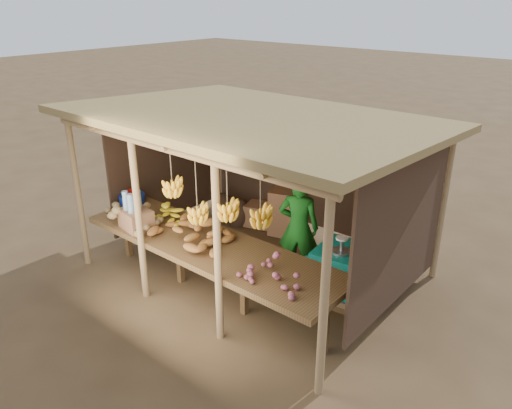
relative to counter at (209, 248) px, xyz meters
The scene contains 13 objects.
ground 1.20m from the counter, 90.00° to the left, with size 60.00×60.00×0.00m, color brown.
stall_structure 1.53m from the counter, 86.27° to the left, with size 4.70×3.50×2.43m.
counter is the anchor object (origin of this frame).
potato_heap 1.41m from the counter, behind, with size 1.10×0.66×0.37m, color #92764B, non-canonical shape.
sweet_potato_heap 0.35m from the counter, behind, with size 1.09×0.66×0.36m, color #A4642A, non-canonical shape.
onion_heap 1.25m from the counter, ahead, with size 0.75×0.45×0.35m, color #A7515F, non-canonical shape.
banana_pile 0.99m from the counter, behind, with size 0.56×0.33×0.35m, color yellow, non-canonical shape.
tomato_basin 1.92m from the counter, behind, with size 0.40×0.40×0.21m.
bottle_box 1.18m from the counter, 164.71° to the right, with size 0.48×0.40×0.55m.
vendor 1.32m from the counter, 63.76° to the left, with size 0.57×0.38×1.57m, color #17691B.
tarp_crate 1.84m from the counter, 36.70° to the left, with size 0.90×0.80×0.98m.
carton_stack 2.25m from the counter, 104.17° to the left, with size 1.14×0.54×0.79m.
burlap_sacks 2.48m from the counter, 126.34° to the left, with size 0.82×0.43×0.58m.
Camera 1 is at (4.17, -4.98, 3.80)m, focal length 35.00 mm.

